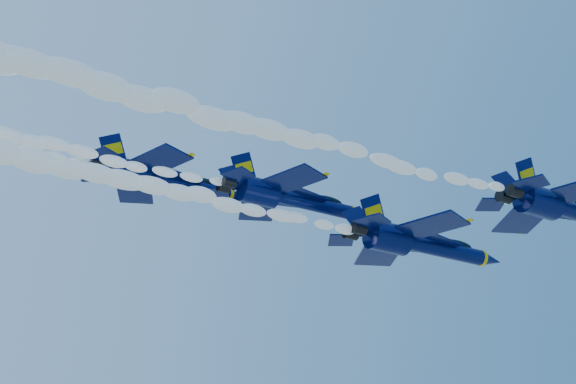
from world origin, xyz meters
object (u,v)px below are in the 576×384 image
jet_lead (567,209)px  jet_fourth (163,179)px  jet_third (289,198)px  jet_second (419,243)px

jet_lead → jet_fourth: jet_fourth is taller
jet_lead → jet_third: 26.73m
jet_lead → jet_fourth: size_ratio=1.01×
jet_lead → jet_fourth: (-31.43, 23.41, 5.82)m
jet_lead → jet_second: jet_second is taller
jet_lead → jet_second: bearing=114.1°
jet_lead → jet_second: size_ratio=0.89×
jet_lead → jet_third: (-19.74, 17.59, 3.96)m
jet_second → jet_lead: bearing=-65.9°
jet_fourth → jet_lead: bearing=-36.7°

